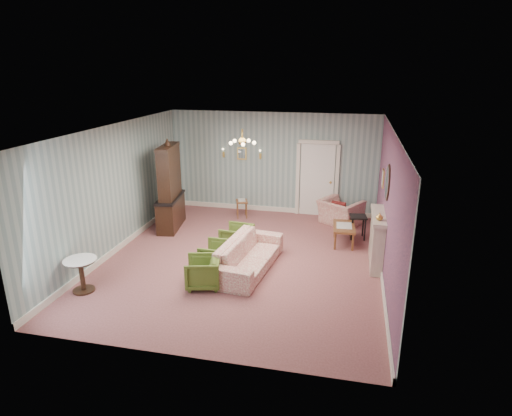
% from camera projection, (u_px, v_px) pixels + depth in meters
% --- Properties ---
extents(floor, '(7.00, 7.00, 0.00)m').
position_uv_depth(floor, '(243.00, 260.00, 9.73)').
color(floor, '#965857').
rests_on(floor, ground).
extents(ceiling, '(7.00, 7.00, 0.00)m').
position_uv_depth(ceiling, '(242.00, 129.00, 8.83)').
color(ceiling, white).
rests_on(ceiling, ground).
extents(wall_back, '(6.00, 0.00, 6.00)m').
position_uv_depth(wall_back, '(273.00, 163.00, 12.53)').
color(wall_back, gray).
rests_on(wall_back, ground).
extents(wall_front, '(6.00, 0.00, 6.00)m').
position_uv_depth(wall_front, '(181.00, 269.00, 6.04)').
color(wall_front, gray).
rests_on(wall_front, ground).
extents(wall_left, '(0.00, 7.00, 7.00)m').
position_uv_depth(wall_left, '(115.00, 189.00, 9.90)').
color(wall_left, gray).
rests_on(wall_left, ground).
extents(wall_right, '(0.00, 7.00, 7.00)m').
position_uv_depth(wall_right, '(389.00, 207.00, 8.66)').
color(wall_right, gray).
rests_on(wall_right, ground).
extents(wall_right_floral, '(0.00, 7.00, 7.00)m').
position_uv_depth(wall_right_floral, '(388.00, 207.00, 8.67)').
color(wall_right_floral, '#BF5F78').
rests_on(wall_right_floral, ground).
extents(door, '(1.12, 0.12, 2.16)m').
position_uv_depth(door, '(317.00, 178.00, 12.34)').
color(door, white).
rests_on(door, floor).
extents(olive_chair_a, '(0.74, 0.77, 0.67)m').
position_uv_depth(olive_chair_a, '(203.00, 271.00, 8.46)').
color(olive_chair_a, '#556D26').
rests_on(olive_chair_a, floor).
extents(olive_chair_b, '(0.65, 0.69, 0.69)m').
position_uv_depth(olive_chair_b, '(218.00, 255.00, 9.12)').
color(olive_chair_b, '#556D26').
rests_on(olive_chair_b, floor).
extents(olive_chair_c, '(0.69, 0.72, 0.67)m').
position_uv_depth(olive_chair_c, '(237.00, 237.00, 10.13)').
color(olive_chair_c, '#556D26').
rests_on(olive_chair_c, floor).
extents(sofa_chintz, '(0.93, 2.33, 0.89)m').
position_uv_depth(sofa_chintz, '(248.00, 250.00, 9.15)').
color(sofa_chintz, '#A94447').
rests_on(sofa_chintz, floor).
extents(wingback_chair, '(1.23, 1.13, 0.91)m').
position_uv_depth(wingback_chair, '(341.00, 208.00, 11.80)').
color(wingback_chair, '#A94447').
rests_on(wingback_chair, floor).
extents(dresser, '(0.69, 1.46, 2.34)m').
position_uv_depth(dresser, '(169.00, 185.00, 11.32)').
color(dresser, black).
rests_on(dresser, floor).
extents(fireplace, '(0.30, 1.40, 1.16)m').
position_uv_depth(fireplace, '(377.00, 239.00, 9.34)').
color(fireplace, beige).
rests_on(fireplace, floor).
extents(mantel_vase, '(0.15, 0.15, 0.15)m').
position_uv_depth(mantel_vase, '(380.00, 217.00, 8.76)').
color(mantel_vase, gold).
rests_on(mantel_vase, fireplace).
extents(oval_mirror, '(0.04, 0.76, 0.84)m').
position_uv_depth(oval_mirror, '(387.00, 182.00, 8.92)').
color(oval_mirror, white).
rests_on(oval_mirror, wall_right).
extents(framed_print, '(0.04, 0.34, 0.42)m').
position_uv_depth(framed_print, '(383.00, 178.00, 10.25)').
color(framed_print, gold).
rests_on(framed_print, wall_right).
extents(coffee_table, '(0.56, 0.94, 0.47)m').
position_uv_depth(coffee_table, '(343.00, 235.00, 10.53)').
color(coffee_table, brown).
rests_on(coffee_table, floor).
extents(side_table_black, '(0.45, 0.45, 0.59)m').
position_uv_depth(side_table_black, '(358.00, 227.00, 10.84)').
color(side_table_black, black).
rests_on(side_table_black, floor).
extents(pedestal_table, '(0.66, 0.66, 0.67)m').
position_uv_depth(pedestal_table, '(82.00, 275.00, 8.27)').
color(pedestal_table, black).
rests_on(pedestal_table, floor).
extents(nesting_table, '(0.43, 0.49, 0.53)m').
position_uv_depth(nesting_table, '(242.00, 208.00, 12.39)').
color(nesting_table, brown).
rests_on(nesting_table, floor).
extents(gilt_mirror_back, '(0.28, 0.06, 0.36)m').
position_uv_depth(gilt_mirror_back, '(242.00, 154.00, 12.60)').
color(gilt_mirror_back, gold).
rests_on(gilt_mirror_back, wall_back).
extents(sconce_left, '(0.16, 0.12, 0.30)m').
position_uv_depth(sconce_left, '(223.00, 153.00, 12.69)').
color(sconce_left, gold).
rests_on(sconce_left, wall_back).
extents(sconce_right, '(0.16, 0.12, 0.30)m').
position_uv_depth(sconce_right, '(260.00, 155.00, 12.47)').
color(sconce_right, gold).
rests_on(sconce_right, wall_back).
extents(chandelier, '(0.56, 0.56, 0.36)m').
position_uv_depth(chandelier, '(242.00, 142.00, 8.91)').
color(chandelier, gold).
rests_on(chandelier, ceiling).
extents(burgundy_cushion, '(0.41, 0.28, 0.39)m').
position_uv_depth(burgundy_cushion, '(339.00, 209.00, 11.66)').
color(burgundy_cushion, maroon).
rests_on(burgundy_cushion, wingback_chair).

